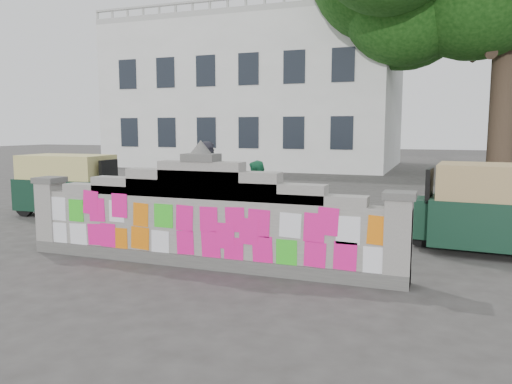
# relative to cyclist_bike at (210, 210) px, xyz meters

# --- Properties ---
(ground) EXTENTS (100.00, 100.00, 0.00)m
(ground) POSITION_rel_cyclist_bike_xyz_m (0.96, -2.28, -0.50)
(ground) COLOR #383533
(ground) RESTS_ON ground
(parapet_wall) EXTENTS (6.48, 0.44, 2.01)m
(parapet_wall) POSITION_rel_cyclist_bike_xyz_m (0.96, -2.29, 0.25)
(parapet_wall) COLOR #4C4C49
(parapet_wall) RESTS_ON ground
(building) EXTENTS (16.00, 10.00, 8.90)m
(building) POSITION_rel_cyclist_bike_xyz_m (-6.04, 19.70, 3.52)
(building) COLOR silver
(building) RESTS_ON ground
(cyclist_bike) EXTENTS (1.99, 1.36, 0.99)m
(cyclist_bike) POSITION_rel_cyclist_bike_xyz_m (0.00, 0.00, 0.00)
(cyclist_bike) COLOR black
(cyclist_bike) RESTS_ON ground
(cyclist_rider) EXTENTS (0.61, 0.72, 1.68)m
(cyclist_rider) POSITION_rel_cyclist_bike_xyz_m (-0.00, 0.00, 0.34)
(cyclist_rider) COLOR black
(cyclist_rider) RESTS_ON ground
(pedestrian) EXTENTS (0.93, 0.94, 1.53)m
(pedestrian) POSITION_rel_cyclist_bike_xyz_m (0.88, 0.44, 0.27)
(pedestrian) COLOR #217B4D
(pedestrian) RESTS_ON ground
(rickshaw_left) EXTENTS (2.80, 1.39, 1.53)m
(rickshaw_left) POSITION_rel_cyclist_bike_xyz_m (-4.35, 0.86, 0.30)
(rickshaw_left) COLOR black
(rickshaw_left) RESTS_ON ground
(rickshaw_right) EXTENTS (2.89, 1.49, 1.57)m
(rickshaw_right) POSITION_rel_cyclist_bike_xyz_m (5.50, 0.23, 0.32)
(rickshaw_right) COLOR #103020
(rickshaw_right) RESTS_ON ground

